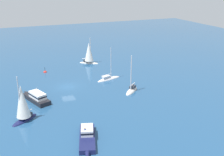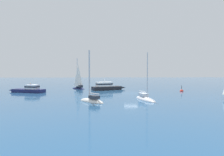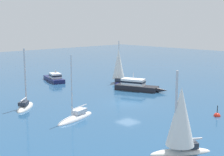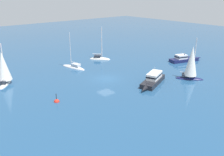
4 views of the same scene
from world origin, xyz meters
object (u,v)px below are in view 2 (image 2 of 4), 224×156
yacht (145,99)px  cabin_cruiser (107,87)px  yacht_1 (78,78)px  channel_buoy (182,91)px  sailboat_1 (92,101)px  powerboat (29,89)px

yacht → cabin_cruiser: (-5.40, 15.62, 0.61)m
yacht_1 → channel_buoy: yacht_1 is taller
sailboat_1 → powerboat: bearing=2.3°
yacht → cabin_cruiser: 16.54m
yacht_1 → yacht: bearing=174.8°
cabin_cruiser → sailboat_1: (-2.31, -17.28, -0.51)m
yacht_1 → channel_buoy: bearing=-144.9°
powerboat → yacht_1: (8.74, 7.13, 2.01)m
cabin_cruiser → yacht_1: yacht_1 is taller
yacht → channel_buoy: 15.33m
sailboat_1 → channel_buoy: (17.58, 13.39, -0.20)m
cabin_cruiser → yacht_1: (-6.48, 2.62, 1.86)m
channel_buoy → yacht_1: bearing=163.3°
powerboat → yacht_1: 11.46m
yacht → powerboat: yacht is taller
cabin_cruiser → powerboat: (-15.22, -4.51, -0.15)m
powerboat → sailboat_1: 18.16m
channel_buoy → yacht: bearing=-130.1°
cabin_cruiser → powerboat: bearing=175.4°
cabin_cruiser → channel_buoy: 15.77m
powerboat → sailboat_1: sailboat_1 is taller
yacht_1 → sailboat_1: bearing=153.6°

